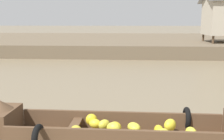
% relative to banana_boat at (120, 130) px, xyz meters
% --- Properties ---
extents(ground_plane, '(300.00, 300.00, 0.00)m').
position_rel_banana_boat_xyz_m(ground_plane, '(-0.09, 5.58, -0.30)').
color(ground_plane, '#7A6B51').
extents(riverbank_strip, '(160.00, 20.00, 0.92)m').
position_rel_banana_boat_xyz_m(riverbank_strip, '(-0.09, 22.61, 0.16)').
color(riverbank_strip, brown).
rests_on(riverbank_strip, ground).
extents(banana_boat, '(5.75, 1.79, 0.88)m').
position_rel_banana_boat_xyz_m(banana_boat, '(0.00, 0.00, 0.00)').
color(banana_boat, brown).
rests_on(banana_boat, ground).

